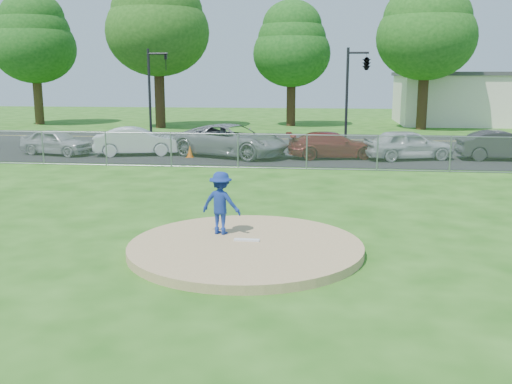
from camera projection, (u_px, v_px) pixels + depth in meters
ground at (280, 177)px, 22.87m from camera, size 120.00×120.00×0.00m
pitchers_mound at (246, 247)px, 13.13m from camera, size 5.40×5.40×0.20m
pitching_rubber at (247, 240)px, 13.30m from camera, size 0.60×0.15×0.04m
chain_link_fence at (284, 152)px, 24.67m from camera, size 40.00×0.06×1.50m
parking_lot at (290, 155)px, 29.20m from camera, size 50.00×8.00×0.01m
street at (297, 139)px, 36.49m from camera, size 60.00×7.00×0.01m
commercial_building at (496, 98)px, 47.81m from camera, size 16.40×9.40×4.30m
tree_far_left at (34, 37)px, 46.41m from camera, size 6.72×6.72×10.74m
tree_left at (157, 18)px, 42.94m from camera, size 7.84×7.84×12.53m
tree_center at (292, 44)px, 45.05m from camera, size 6.16×6.16×9.84m
tree_right at (427, 25)px, 41.69m from camera, size 7.28×7.28×11.63m
traffic_signal_left at (153, 86)px, 34.90m from camera, size 1.28×0.20×5.60m
traffic_signal_center at (365, 65)px, 33.16m from camera, size 1.42×2.48×5.60m
pitcher at (221, 203)px, 13.77m from camera, size 1.10×0.80×1.53m
traffic_cone at (190, 151)px, 28.22m from camera, size 0.31×0.31×0.60m
parked_car_silver at (57, 142)px, 29.18m from camera, size 4.08×2.42×1.30m
parked_car_white at (137, 141)px, 29.00m from camera, size 4.51×2.58×1.41m
parked_car_gray at (232, 140)px, 28.49m from camera, size 6.35×4.66×1.60m
parked_car_darkred at (332, 145)px, 27.91m from camera, size 4.71×2.66×1.29m
parked_car_pearl at (408, 144)px, 27.49m from camera, size 4.57×2.86×1.45m
parked_car_charcoal at (503, 145)px, 27.33m from camera, size 4.25×1.56×1.39m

